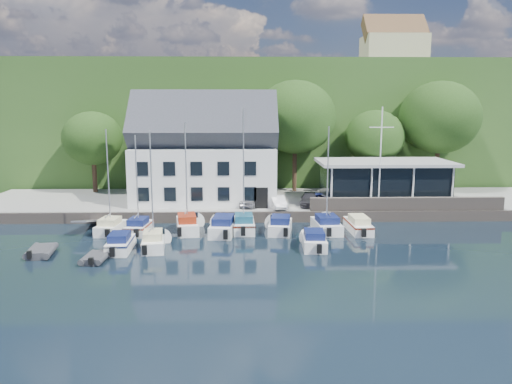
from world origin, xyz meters
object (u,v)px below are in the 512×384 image
(flagpole, at_px, (380,158))
(boat_r2_3, at_px, (314,239))
(boat_r1_3, at_px, (223,224))
(boat_r1_6, at_px, (328,180))
(car_blue, at_px, (318,199))
(dinghy_0, at_px, (41,250))
(car_silver, at_px, (249,200))
(boat_r1_0, at_px, (109,184))
(car_white, at_px, (277,202))
(harbor_building, at_px, (205,158))
(dinghy_1, at_px, (96,257))
(car_dgrey, at_px, (310,199))
(boat_r1_1, at_px, (137,185))
(club_pavilion, at_px, (383,181))
(boat_r2_0, at_px, (120,242))
(boat_r1_5, at_px, (280,224))
(boat_r1_7, at_px, (358,223))
(boat_r2_1, at_px, (152,192))
(boat_r1_4, at_px, (244,177))
(boat_r1_2, at_px, (186,177))

(flagpole, relative_size, boat_r2_3, 1.74)
(boat_r1_3, bearing_deg, boat_r1_6, 8.41)
(flagpole, height_order, boat_r1_6, flagpole)
(car_blue, distance_m, dinghy_0, 25.16)
(car_silver, xyz_separation_m, boat_r1_0, (-11.65, -6.21, 2.52))
(car_white, relative_size, dinghy_0, 1.12)
(harbor_building, bearing_deg, dinghy_1, -110.77)
(car_dgrey, bearing_deg, car_silver, -167.48)
(boat_r1_1, xyz_separation_m, dinghy_0, (-5.73, -6.02, -3.76))
(club_pavilion, distance_m, boat_r2_0, 27.11)
(boat_r1_5, relative_size, boat_r1_6, 0.60)
(car_dgrey, distance_m, boat_r1_7, 7.34)
(harbor_building, distance_m, dinghy_0, 19.21)
(club_pavilion, xyz_separation_m, boat_r2_1, (-20.86, -13.33, 1.28))
(car_silver, bearing_deg, boat_r2_0, -121.13)
(car_silver, bearing_deg, dinghy_1, -118.85)
(boat_r1_4, height_order, boat_r2_0, boat_r1_4)
(car_dgrey, height_order, dinghy_1, car_dgrey)
(boat_r2_0, bearing_deg, boat_r1_2, 50.34)
(boat_r1_2, relative_size, boat_r2_1, 1.09)
(club_pavilion, xyz_separation_m, car_blue, (-6.90, -2.10, -1.44))
(flagpole, height_order, boat_r2_0, flagpole)
(club_pavilion, height_order, boat_r2_3, club_pavilion)
(car_dgrey, xyz_separation_m, car_blue, (0.82, -0.06, 0.01))
(boat_r1_1, xyz_separation_m, boat_r1_5, (11.87, -0.01, -3.40))
(car_dgrey, relative_size, dinghy_0, 1.32)
(boat_r1_6, height_order, boat_r2_1, boat_r1_6)
(boat_r1_4, relative_size, dinghy_0, 2.96)
(boat_r1_0, relative_size, boat_r2_1, 0.96)
(harbor_building, distance_m, boat_r2_1, 14.16)
(boat_r1_5, bearing_deg, dinghy_1, -142.23)
(harbor_building, xyz_separation_m, car_white, (7.07, -3.72, -3.76))
(flagpole, height_order, boat_r1_7, flagpole)
(car_white, distance_m, boat_r1_0, 15.53)
(boat_r2_3, bearing_deg, boat_r1_3, 150.64)
(club_pavilion, bearing_deg, car_silver, -170.12)
(car_silver, distance_m, boat_r2_0, 14.94)
(harbor_building, xyz_separation_m, car_blue, (11.10, -2.60, -3.74))
(car_blue, xyz_separation_m, boat_r1_5, (-4.15, -6.58, -0.88))
(boat_r2_3, distance_m, dinghy_0, 19.86)
(boat_r1_5, xyz_separation_m, boat_r1_6, (3.94, 0.17, 3.73))
(car_blue, xyz_separation_m, boat_r1_1, (-16.02, -6.58, 2.52))
(car_silver, height_order, boat_r2_3, car_silver)
(boat_r1_2, bearing_deg, boat_r2_1, -119.87)
(harbor_building, xyz_separation_m, boat_r2_1, (-2.86, -13.83, -1.02))
(boat_r2_0, bearing_deg, boat_r1_7, 13.51)
(boat_r1_6, bearing_deg, boat_r1_7, -4.58)
(harbor_building, bearing_deg, dinghy_0, -125.02)
(car_white, bearing_deg, harbor_building, 144.45)
(boat_r1_4, height_order, dinghy_1, boat_r1_4)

